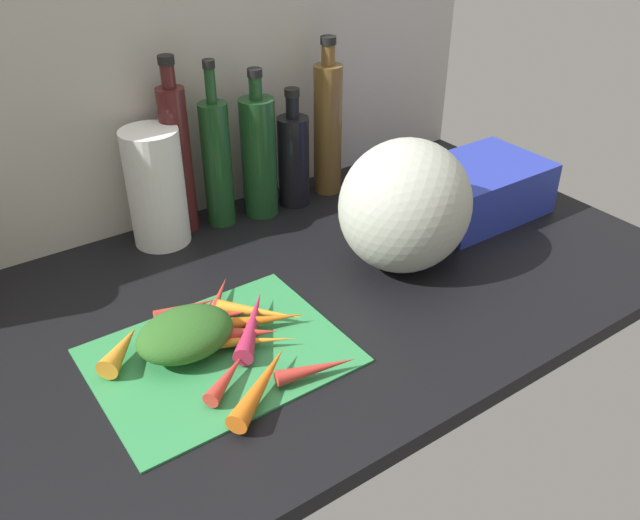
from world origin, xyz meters
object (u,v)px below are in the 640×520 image
at_px(carrot_1, 317,369).
at_px(winter_squash, 405,206).
at_px(carrot_9, 122,348).
at_px(bottle_4, 328,127).
at_px(carrot_5, 220,317).
at_px(paper_towel_roll, 156,188).
at_px(carrot_11, 261,384).
at_px(carrot_0, 260,320).
at_px(carrot_6, 242,334).
at_px(carrot_4, 243,342).
at_px(carrot_12, 217,301).
at_px(bottle_2, 259,156).
at_px(carrot_2, 185,309).
at_px(carrot_8, 252,323).
at_px(carrot_7, 200,322).
at_px(bottle_0, 178,158).
at_px(cutting_board, 220,355).
at_px(carrot_3, 227,377).
at_px(bottle_1, 217,162).
at_px(dish_rack, 478,189).
at_px(carrot_10, 259,312).

relative_size(carrot_1, winter_squash, 0.51).
height_order(carrot_9, bottle_4, bottle_4).
distance_m(carrot_5, paper_towel_roll, 0.34).
bearing_deg(carrot_11, carrot_1, -9.73).
height_order(carrot_0, bottle_4, bottle_4).
distance_m(carrot_9, carrot_11, 0.24).
relative_size(winter_squash, bottle_4, 0.72).
bearing_deg(carrot_6, carrot_4, -113.59).
height_order(carrot_12, bottle_2, bottle_2).
relative_size(carrot_2, carrot_8, 0.60).
distance_m(carrot_1, carrot_6, 0.14).
height_order(carrot_2, carrot_8, carrot_8).
bearing_deg(carrot_12, carrot_2, 169.25).
bearing_deg(carrot_4, winter_squash, 8.37).
bearing_deg(carrot_1, carrot_7, 113.80).
distance_m(carrot_6, bottle_0, 0.44).
distance_m(carrot_7, carrot_9, 0.13).
bearing_deg(cutting_board, carrot_3, -107.74).
bearing_deg(paper_towel_roll, carrot_11, -97.62).
relative_size(carrot_6, carrot_12, 0.80).
bearing_deg(carrot_11, bottle_0, 76.30).
distance_m(carrot_1, paper_towel_roll, 0.53).
relative_size(carrot_0, carrot_1, 1.15).
relative_size(cutting_board, carrot_1, 3.00).
bearing_deg(paper_towel_roll, cutting_board, -101.08).
bearing_deg(carrot_1, bottle_1, 77.45).
xyz_separation_m(carrot_11, bottle_1, (0.20, 0.51, 0.11)).
height_order(carrot_4, bottle_4, bottle_4).
bearing_deg(carrot_2, carrot_12, -10.75).
distance_m(cutting_board, dish_rack, 0.70).
xyz_separation_m(carrot_0, carrot_6, (-0.04, -0.02, 0.00)).
bearing_deg(carrot_5, carrot_9, 176.79).
xyz_separation_m(carrot_6, carrot_11, (-0.03, -0.12, -0.00)).
distance_m(carrot_2, dish_rack, 0.69).
xyz_separation_m(carrot_8, carrot_9, (-0.20, 0.06, 0.00)).
distance_m(carrot_2, carrot_10, 0.13).
bearing_deg(carrot_0, bottle_4, 42.77).
bearing_deg(carrot_12, carrot_9, -169.12).
xyz_separation_m(carrot_1, carrot_10, (0.00, 0.17, -0.00)).
bearing_deg(bottle_2, carrot_7, -134.41).
bearing_deg(carrot_0, cutting_board, -167.75).
height_order(carrot_0, paper_towel_roll, paper_towel_roll).
distance_m(carrot_9, carrot_10, 0.23).
bearing_deg(bottle_2, bottle_1, 173.19).
bearing_deg(carrot_11, winter_squash, 21.55).
xyz_separation_m(carrot_4, winter_squash, (0.38, 0.06, 0.10)).
bearing_deg(carrot_9, carrot_6, -23.52).
relative_size(carrot_1, bottle_0, 0.36).
bearing_deg(carrot_8, carrot_1, -80.04).
bearing_deg(bottle_1, carrot_4, -113.58).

